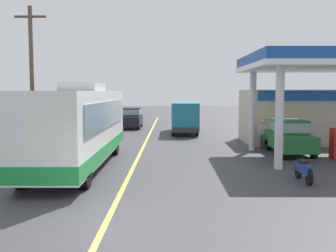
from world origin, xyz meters
The scene contains 10 objects.
ground centered at (0.00, 20.00, 0.00)m, with size 120.00×120.00×0.00m, color #38383D.
lane_divider_stripe centered at (0.00, 15.00, 0.00)m, with size 0.16×50.00×0.01m, color #D8CC4C.
coach_bus_main centered at (-2.38, 7.74, 1.72)m, with size 2.60×11.04×3.69m.
gas_station_roadside centered at (9.92, 14.17, 2.63)m, with size 9.10×11.95×5.10m.
car_at_pump centered at (7.86, 11.29, 1.01)m, with size 1.70×4.20×1.82m.
minibus_opposing_lane centered at (2.71, 21.74, 1.47)m, with size 2.04×6.13×2.44m.
motorcycle_parked_forecourt centered at (6.50, 4.94, 0.44)m, with size 0.55×1.80×0.92m.
pedestrian_near_pump centered at (6.99, 13.37, 0.93)m, with size 0.55×0.22×1.66m.
car_trailing_behind_bus centered at (-1.86, 25.95, 1.01)m, with size 1.70×4.20×1.82m.
utility_pole_roadside centered at (-6.36, 13.41, 4.25)m, with size 1.80×0.24×8.13m.
Camera 1 is at (1.63, -9.29, 3.30)m, focal length 42.06 mm.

